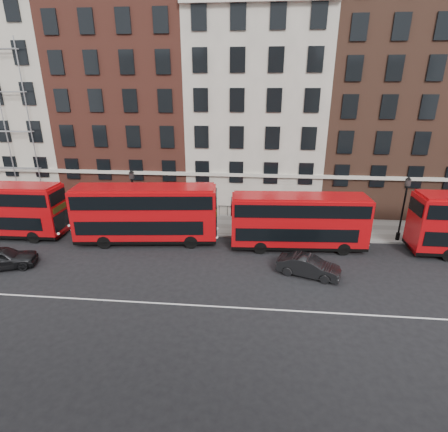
# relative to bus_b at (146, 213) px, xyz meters

# --- Properties ---
(ground) EXTENTS (120.00, 120.00, 0.00)m
(ground) POSITION_rel_bus_b_xyz_m (8.40, -6.35, -2.53)
(ground) COLOR black
(ground) RESTS_ON ground
(pavement) EXTENTS (80.00, 5.00, 0.15)m
(pavement) POSITION_rel_bus_b_xyz_m (8.40, 4.15, -2.45)
(pavement) COLOR slate
(pavement) RESTS_ON ground
(kerb) EXTENTS (80.00, 0.30, 0.16)m
(kerb) POSITION_rel_bus_b_xyz_m (8.40, 1.65, -2.45)
(kerb) COLOR gray
(kerb) RESTS_ON ground
(road_centre_line) EXTENTS (70.00, 0.12, 0.01)m
(road_centre_line) POSITION_rel_bus_b_xyz_m (8.40, -8.35, -2.52)
(road_centre_line) COLOR white
(road_centre_line) RESTS_ON ground
(building_terrace) EXTENTS (64.00, 11.95, 22.00)m
(building_terrace) POSITION_rel_bus_b_xyz_m (8.10, 11.53, 7.71)
(building_terrace) COLOR #B6AF9E
(building_terrace) RESTS_ON ground
(bus_b) EXTENTS (11.42, 3.82, 4.71)m
(bus_b) POSITION_rel_bus_b_xyz_m (0.00, 0.00, 0.00)
(bus_b) COLOR #B4090D
(bus_b) RESTS_ON ground
(bus_c) EXTENTS (10.45, 3.10, 4.34)m
(bus_c) POSITION_rel_bus_b_xyz_m (12.00, 0.00, -0.20)
(bus_c) COLOR #B4090D
(bus_c) RESTS_ON ground
(car_rear) EXTENTS (4.88, 3.25, 1.54)m
(car_rear) POSITION_rel_bus_b_xyz_m (-8.81, -5.20, -1.75)
(car_rear) COLOR black
(car_rear) RESTS_ON ground
(car_front) EXTENTS (4.41, 2.68, 1.37)m
(car_front) POSITION_rel_bus_b_xyz_m (12.37, -4.22, -1.84)
(car_front) COLOR black
(car_front) RESTS_ON ground
(lamp_post_left) EXTENTS (0.44, 0.44, 5.33)m
(lamp_post_left) POSITION_rel_bus_b_xyz_m (-1.68, 2.20, 0.55)
(lamp_post_left) COLOR black
(lamp_post_left) RESTS_ON pavement
(lamp_post_right) EXTENTS (0.44, 0.44, 5.33)m
(lamp_post_right) POSITION_rel_bus_b_xyz_m (20.40, 2.07, 0.55)
(lamp_post_right) COLOR black
(lamp_post_right) RESTS_ON pavement
(iron_railings) EXTENTS (6.60, 0.06, 1.00)m
(iron_railings) POSITION_rel_bus_b_xyz_m (8.40, 6.35, -1.88)
(iron_railings) COLOR black
(iron_railings) RESTS_ON pavement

